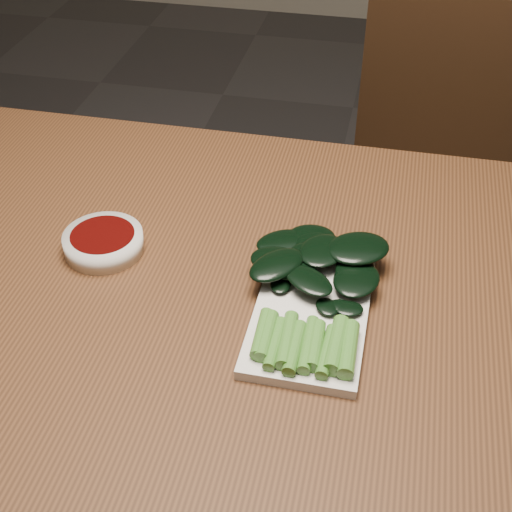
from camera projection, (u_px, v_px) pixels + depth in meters
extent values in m
cube|color=#4C2B15|center=(240.00, 296.00, 0.97)|extent=(1.40, 0.80, 0.04)
cube|color=black|center=(413.00, 224.00, 1.60)|extent=(0.47, 0.47, 0.04)
cylinder|color=black|center=(311.00, 322.00, 1.67)|extent=(0.04, 0.04, 0.41)
cylinder|color=black|center=(454.00, 366.00, 1.57)|extent=(0.04, 0.04, 0.41)
cylinder|color=black|center=(356.00, 241.00, 1.91)|extent=(0.04, 0.04, 0.41)
cylinder|color=black|center=(483.00, 275.00, 1.80)|extent=(0.04, 0.04, 0.41)
cube|color=black|center=(449.00, 92.00, 1.57)|extent=(0.39, 0.11, 0.44)
cylinder|color=silver|center=(104.00, 242.00, 1.00)|extent=(0.11, 0.11, 0.03)
cylinder|color=#3D0705|center=(102.00, 235.00, 0.99)|extent=(0.09, 0.09, 0.00)
cube|color=silver|center=(313.00, 306.00, 0.91)|extent=(0.14, 0.27, 0.01)
cylinder|color=#48842D|center=(262.00, 333.00, 0.85)|extent=(0.02, 0.08, 0.02)
cylinder|color=#48842D|center=(267.00, 335.00, 0.85)|extent=(0.02, 0.07, 0.02)
cylinder|color=#48842D|center=(275.00, 343.00, 0.84)|extent=(0.02, 0.08, 0.01)
cylinder|color=#48842D|center=(287.00, 340.00, 0.84)|extent=(0.02, 0.08, 0.02)
cylinder|color=#48842D|center=(295.00, 348.00, 0.83)|extent=(0.02, 0.08, 0.02)
cylinder|color=#48842D|center=(308.00, 345.00, 0.84)|extent=(0.02, 0.08, 0.02)
cylinder|color=#48842D|center=(315.00, 345.00, 0.84)|extent=(0.02, 0.07, 0.02)
cylinder|color=#48842D|center=(327.00, 351.00, 0.83)|extent=(0.02, 0.08, 0.02)
cylinder|color=#48842D|center=(336.00, 345.00, 0.83)|extent=(0.02, 0.08, 0.02)
cylinder|color=#48842D|center=(349.00, 349.00, 0.83)|extent=(0.02, 0.08, 0.02)
ellipsoid|color=black|center=(307.00, 253.00, 0.96)|extent=(0.05, 0.05, 0.01)
ellipsoid|color=black|center=(323.00, 250.00, 0.96)|extent=(0.08, 0.09, 0.01)
ellipsoid|color=black|center=(298.00, 271.00, 0.94)|extent=(0.05, 0.06, 0.01)
ellipsoid|color=black|center=(311.00, 237.00, 1.00)|extent=(0.08, 0.07, 0.01)
ellipsoid|color=black|center=(358.00, 248.00, 0.96)|extent=(0.11, 0.10, 0.02)
ellipsoid|color=black|center=(309.00, 281.00, 0.91)|extent=(0.08, 0.08, 0.01)
ellipsoid|color=black|center=(317.00, 251.00, 0.97)|extent=(0.05, 0.07, 0.01)
ellipsoid|color=black|center=(300.00, 270.00, 0.93)|extent=(0.06, 0.06, 0.01)
ellipsoid|color=black|center=(355.00, 269.00, 0.94)|extent=(0.05, 0.08, 0.01)
ellipsoid|color=black|center=(356.00, 279.00, 0.92)|extent=(0.07, 0.09, 0.01)
ellipsoid|color=black|center=(316.00, 255.00, 0.96)|extent=(0.06, 0.04, 0.01)
ellipsoid|color=black|center=(301.00, 267.00, 0.95)|extent=(0.05, 0.05, 0.01)
ellipsoid|color=black|center=(315.00, 242.00, 0.98)|extent=(0.07, 0.07, 0.01)
ellipsoid|color=black|center=(277.00, 265.00, 0.93)|extent=(0.09, 0.10, 0.02)
ellipsoid|color=black|center=(281.00, 258.00, 0.96)|extent=(0.07, 0.08, 0.01)
ellipsoid|color=black|center=(282.00, 263.00, 0.95)|extent=(0.10, 0.08, 0.01)
ellipsoid|color=black|center=(282.00, 241.00, 0.99)|extent=(0.09, 0.08, 0.01)
ellipsoid|color=black|center=(315.00, 240.00, 0.99)|extent=(0.08, 0.08, 0.01)
ellipsoid|color=black|center=(341.00, 306.00, 0.89)|extent=(0.04, 0.03, 0.01)
ellipsoid|color=black|center=(281.00, 285.00, 0.92)|extent=(0.03, 0.04, 0.01)
ellipsoid|color=black|center=(349.00, 308.00, 0.89)|extent=(0.04, 0.03, 0.01)
ellipsoid|color=black|center=(327.00, 307.00, 0.89)|extent=(0.04, 0.04, 0.01)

